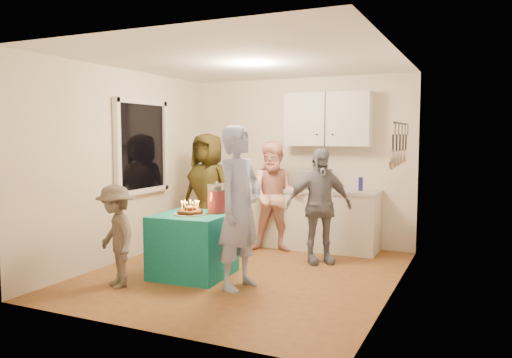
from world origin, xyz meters
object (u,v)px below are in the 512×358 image
at_px(woman_back_left, 208,191).
at_px(child_near_left, 116,236).
at_px(party_table, 193,245).
at_px(man_birthday, 240,207).
at_px(woman_back_center, 275,197).
at_px(woman_back_right, 319,206).
at_px(counter, 305,219).
at_px(punch_jar, 217,199).
at_px(microwave, 313,179).

xyz_separation_m(woman_back_left, child_near_left, (0.07, -2.16, -0.29)).
xyz_separation_m(party_table, child_near_left, (-0.55, -0.74, 0.20)).
xyz_separation_m(man_birthday, woman_back_left, (-1.34, 1.60, -0.04)).
bearing_deg(man_birthday, woman_back_left, 49.66).
height_order(party_table, woman_back_center, woman_back_center).
distance_m(man_birthday, woman_back_left, 2.09).
relative_size(party_table, woman_back_right, 0.55).
height_order(party_table, woman_back_left, woman_back_left).
xyz_separation_m(counter, woman_back_center, (-0.31, -0.42, 0.38)).
xyz_separation_m(punch_jar, woman_back_center, (0.18, 1.43, -0.12)).
xyz_separation_m(microwave, woman_back_left, (-1.46, -0.63, -0.18)).
height_order(counter, woman_back_right, woman_back_right).
distance_m(microwave, woman_back_right, 0.93).
relative_size(counter, woman_back_center, 1.36).
relative_size(punch_jar, man_birthday, 0.19).
bearing_deg(woman_back_center, punch_jar, -113.80).
distance_m(man_birthday, child_near_left, 1.43).
xyz_separation_m(counter, party_table, (-0.72, -2.05, -0.05)).
bearing_deg(microwave, punch_jar, -112.45).
distance_m(woman_back_left, woman_back_center, 1.05).
distance_m(woman_back_center, child_near_left, 2.56).
height_order(woman_back_left, woman_back_center, woman_back_left).
xyz_separation_m(man_birthday, woman_back_right, (0.47, 1.42, -0.14)).
bearing_deg(woman_back_center, party_table, -120.62).
bearing_deg(microwave, woman_back_right, -70.37).
height_order(microwave, woman_back_left, woman_back_left).
distance_m(woman_back_left, child_near_left, 2.18).
height_order(counter, microwave, microwave).
relative_size(party_table, woman_back_center, 0.52).
distance_m(microwave, woman_back_center, 0.65).
relative_size(counter, punch_jar, 6.47).
bearing_deg(child_near_left, woman_back_right, 80.06).
bearing_deg(party_table, woman_back_left, 113.55).
xyz_separation_m(counter, woman_back_right, (0.47, -0.81, 0.34)).
xyz_separation_m(man_birthday, woman_back_center, (-0.32, 1.81, -0.10)).
bearing_deg(punch_jar, counter, 74.95).
xyz_separation_m(microwave, man_birthday, (-0.12, -2.23, -0.14)).
bearing_deg(counter, microwave, 0.00).
height_order(punch_jar, woman_back_right, woman_back_right).
bearing_deg(woman_back_left, microwave, 31.32).
relative_size(counter, woman_back_right, 1.42).
bearing_deg(party_table, counter, 70.52).
relative_size(man_birthday, child_near_left, 1.56).
bearing_deg(woman_back_center, counter, 37.07).
distance_m(man_birthday, woman_back_right, 1.51).
bearing_deg(man_birthday, punch_jar, 62.65).
relative_size(woman_back_left, woman_back_right, 1.13).
height_order(microwave, child_near_left, microwave).
bearing_deg(child_near_left, man_birthday, 55.02).
relative_size(woman_back_right, child_near_left, 1.33).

